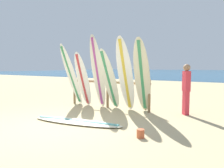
# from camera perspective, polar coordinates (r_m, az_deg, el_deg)

# --- Properties ---
(ground_plane) EXTENTS (120.00, 120.00, 0.00)m
(ground_plane) POSITION_cam_1_polar(r_m,az_deg,el_deg) (5.44, -15.47, -11.25)
(ground_plane) COLOR tan
(surfboard_rack) EXTENTS (3.32, 0.09, 1.08)m
(surfboard_rack) POSITION_cam_1_polar(r_m,az_deg,el_deg) (7.54, -1.22, -1.09)
(surfboard_rack) COLOR olive
(surfboard_rack) RESTS_ON ground
(surfboard_leaning_far_left) EXTENTS (0.66, 1.04, 2.34)m
(surfboard_leaning_far_left) POSITION_cam_1_polar(r_m,az_deg,el_deg) (8.12, -11.08, 2.45)
(surfboard_leaning_far_left) COLOR white
(surfboard_leaning_far_left) RESTS_ON ground
(surfboard_leaning_left) EXTENTS (0.61, 0.72, 2.02)m
(surfboard_leaning_left) POSITION_cam_1_polar(r_m,az_deg,el_deg) (7.79, -7.99, 1.24)
(surfboard_leaning_left) COLOR white
(surfboard_leaning_left) RESTS_ON ground
(surfboard_leaning_center_left) EXTENTS (0.52, 0.70, 2.59)m
(surfboard_leaning_center_left) POSITION_cam_1_polar(r_m,az_deg,el_deg) (7.43, -3.94, 3.32)
(surfboard_leaning_center_left) COLOR silver
(surfboard_leaning_center_left) RESTS_ON ground
(surfboard_leaning_center) EXTENTS (0.68, 0.95, 2.09)m
(surfboard_leaning_center) POSITION_cam_1_polar(r_m,az_deg,el_deg) (7.14, -0.74, 1.24)
(surfboard_leaning_center) COLOR silver
(surfboard_leaning_center) RESTS_ON ground
(surfboard_leaning_center_right) EXTENTS (0.57, 0.95, 2.44)m
(surfboard_leaning_center_right) POSITION_cam_1_polar(r_m,az_deg,el_deg) (6.76, 3.67, 2.52)
(surfboard_leaning_center_right) COLOR white
(surfboard_leaning_center_right) RESTS_ON ground
(surfboard_leaning_right) EXTENTS (0.65, 1.08, 2.36)m
(surfboard_leaning_right) POSITION_cam_1_polar(r_m,az_deg,el_deg) (6.56, 8.24, 2.06)
(surfboard_leaning_right) COLOR beige
(surfboard_leaning_right) RESTS_ON ground
(surfboard_lying_on_sand) EXTENTS (2.66, 1.01, 0.08)m
(surfboard_lying_on_sand) POSITION_cam_1_polar(r_m,az_deg,el_deg) (5.68, -9.68, -10.10)
(surfboard_lying_on_sand) COLOR beige
(surfboard_lying_on_sand) RESTS_ON ground
(beachgoer_standing) EXTENTS (0.28, 0.30, 1.56)m
(beachgoer_standing) POSITION_cam_1_polar(r_m,az_deg,el_deg) (6.77, 19.65, -0.80)
(beachgoer_standing) COLOR #D8333F
(beachgoer_standing) RESTS_ON ground
(sand_bucket) EXTENTS (0.16, 0.16, 0.18)m
(sand_bucket) POSITION_cam_1_polar(r_m,az_deg,el_deg) (4.51, 7.80, -13.28)
(sand_bucket) COLOR #CC5933
(sand_bucket) RESTS_ON ground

